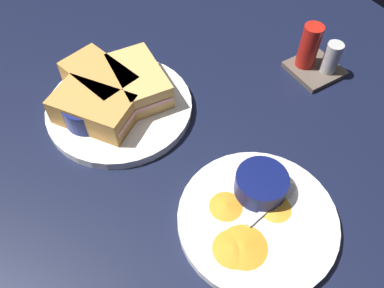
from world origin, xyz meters
TOP-DOWN VIEW (x-y plane):
  - ground_plane at (0.00, 0.00)cm, footprint 110.00×110.00cm
  - plate_sandwich_main at (-7.55, -9.04)cm, footprint 25.31×25.31cm
  - sandwich_half_near at (-8.64, -4.35)cm, footprint 13.81×8.68cm
  - sandwich_half_far at (-12.24, -10.13)cm, footprint 14.63×10.73cm
  - sandwich_half_extra at (-6.46, -13.72)cm, footprint 15.00×13.70cm
  - ramekin_dark_sauce at (-7.15, -14.72)cm, footprint 7.96×7.96cm
  - spoon_by_dark_ramekin at (-8.49, -8.83)cm, footprint 3.65×9.94cm
  - plate_chips_companion at (22.33, -1.50)cm, footprint 22.70×22.70cm
  - ramekin_light_gravy at (18.92, 1.34)cm, footprint 7.61×7.61cm
  - spoon_by_gravy_ramekin at (21.48, 3.27)cm, footprint 3.20×9.96cm
  - plantain_chip_scatter at (23.05, -4.57)cm, footprint 13.16×15.20cm
  - condiment_caddy at (2.07, 26.99)cm, footprint 9.00×9.00cm

SIDE VIEW (x-z plane):
  - ground_plane at x=0.00cm, z-range -3.00..0.00cm
  - plate_sandwich_main at x=-7.55cm, z-range 0.00..1.60cm
  - plate_chips_companion at x=22.33cm, z-range 0.00..1.60cm
  - plantain_chip_scatter at x=23.05cm, z-range 1.60..2.20cm
  - spoon_by_dark_ramekin at x=-8.49cm, z-range 1.56..2.36cm
  - spoon_by_gravy_ramekin at x=21.48cm, z-range 1.56..2.36cm
  - condiment_caddy at x=2.07cm, z-range -1.34..8.16cm
  - ramekin_light_gravy at x=18.92cm, z-range 1.74..5.15cm
  - ramekin_dark_sauce at x=-7.15cm, z-range 1.75..5.89cm
  - sandwich_half_near at x=-8.64cm, z-range 1.60..6.40cm
  - sandwich_half_far at x=-12.24cm, z-range 1.60..6.40cm
  - sandwich_half_extra at x=-6.46cm, z-range 1.60..6.40cm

